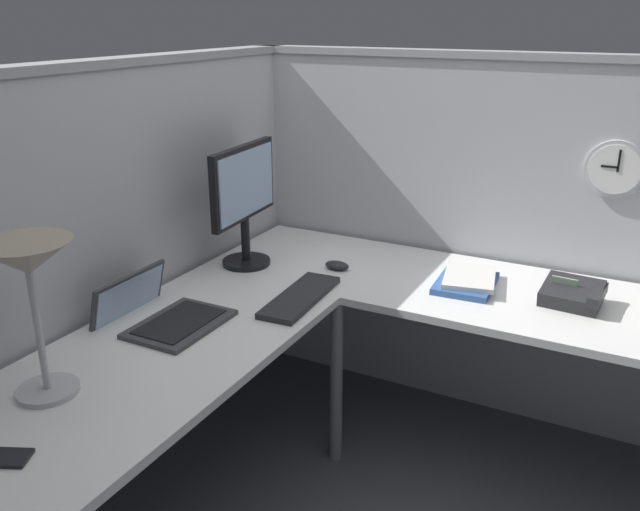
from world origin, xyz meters
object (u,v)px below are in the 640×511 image
at_px(monitor, 244,197).
at_px(desk_lamp_dome, 29,271).
at_px(keyboard, 300,297).
at_px(wall_clock, 615,169).
at_px(computer_mouse, 337,265).
at_px(book_stack, 467,281).
at_px(office_phone, 574,295).
at_px(laptop, 157,314).

bearing_deg(monitor, desk_lamp_dome, -176.56).
xyz_separation_m(keyboard, wall_clock, (0.76, -0.95, 0.43)).
xyz_separation_m(monitor, computer_mouse, (0.12, -0.36, -0.28)).
bearing_deg(wall_clock, monitor, 112.31).
bearing_deg(desk_lamp_dome, book_stack, -32.39).
height_order(monitor, computer_mouse, monitor).
relative_size(desk_lamp_dome, office_phone, 2.03).
relative_size(monitor, laptop, 1.31).
height_order(monitor, wall_clock, wall_clock).
distance_m(monitor, desk_lamp_dome, 1.10).
height_order(laptop, desk_lamp_dome, desk_lamp_dome).
distance_m(office_phone, book_stack, 0.39).
distance_m(office_phone, wall_clock, 0.53).
height_order(office_phone, book_stack, office_phone).
bearing_deg(office_phone, wall_clock, -8.64).
height_order(computer_mouse, wall_clock, wall_clock).
bearing_deg(monitor, computer_mouse, -71.45).
xyz_separation_m(computer_mouse, office_phone, (0.08, -0.91, 0.02)).
distance_m(laptop, book_stack, 1.17).
xyz_separation_m(monitor, book_stack, (0.20, -0.89, -0.27)).
bearing_deg(monitor, keyboard, -119.88).
bearing_deg(office_phone, computer_mouse, 95.14).
height_order(office_phone, wall_clock, wall_clock).
bearing_deg(desk_lamp_dome, monitor, 3.44).
xyz_separation_m(laptop, keyboard, (0.38, -0.35, -0.01)).
bearing_deg(wall_clock, laptop, 131.34).
height_order(monitor, laptop, monitor).
bearing_deg(laptop, keyboard, -42.58).
bearing_deg(office_phone, book_stack, 91.11).
relative_size(laptop, office_phone, 1.74).
bearing_deg(laptop, computer_mouse, -24.87).
relative_size(keyboard, computer_mouse, 4.13).
bearing_deg(desk_lamp_dome, office_phone, -42.92).
bearing_deg(computer_mouse, office_phone, -84.86).
relative_size(book_stack, wall_clock, 1.40).
bearing_deg(book_stack, wall_clock, -51.68).
relative_size(monitor, wall_clock, 2.27).
distance_m(keyboard, office_phone, 0.99).
relative_size(keyboard, wall_clock, 1.95).
relative_size(laptop, wall_clock, 1.74).
bearing_deg(monitor, laptop, -177.17).
bearing_deg(book_stack, monitor, 102.48).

